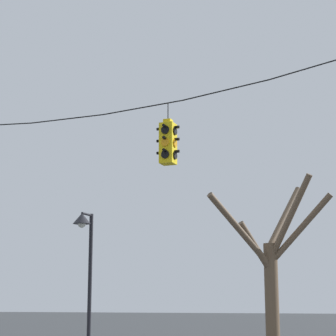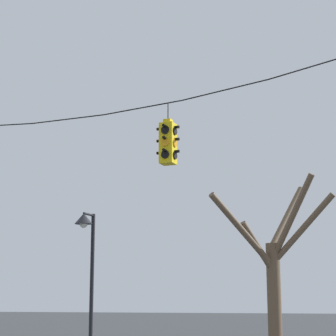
% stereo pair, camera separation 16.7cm
% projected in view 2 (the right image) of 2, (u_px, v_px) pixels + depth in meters
% --- Properties ---
extents(span_wire, '(14.87, 0.03, 0.76)m').
position_uv_depth(span_wire, '(68.00, 110.00, 16.94)').
color(span_wire, black).
extents(traffic_light_near_right_pole, '(0.58, 0.58, 1.51)m').
position_uv_depth(traffic_light_near_right_pole, '(168.00, 143.00, 15.66)').
color(traffic_light_near_right_pole, yellow).
extents(street_lamp, '(0.54, 0.93, 4.35)m').
position_uv_depth(street_lamp, '(87.00, 242.00, 19.94)').
color(street_lamp, black).
rests_on(street_lamp, ground_plane).
extents(bare_tree, '(3.61, 4.34, 5.71)m').
position_uv_depth(bare_tree, '(276.00, 266.00, 21.33)').
color(bare_tree, brown).
rests_on(bare_tree, ground_plane).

